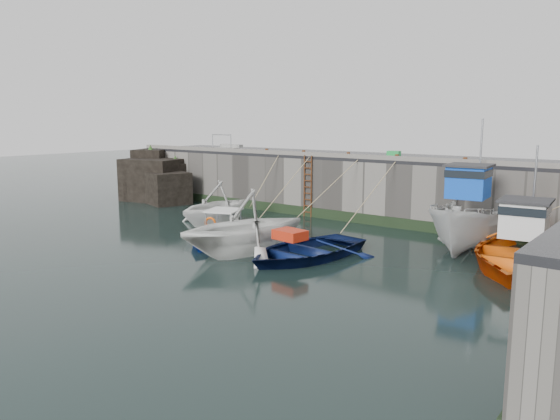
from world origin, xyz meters
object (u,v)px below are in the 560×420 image
Objects in this scene: fish_crate at (394,154)px; bollard_a at (267,151)px; bollard_e at (465,160)px; boat_near_white at (216,224)px; bollard_c at (348,155)px; bollard_d at (397,157)px; boat_near_blue at (219,241)px; ladder at (308,186)px; boat_near_navy at (305,257)px; boat_near_blacktrim at (245,253)px; boat_far_white at (470,222)px; boat_far_orange at (525,252)px; bollard_b at (304,153)px.

bollard_a is at bearing -171.81° from fish_crate.
boat_near_white is at bearing -155.73° from bollard_e.
bollard_c is 1.00× the size of bollard_d.
fish_crate is at bearing 14.76° from bollard_a.
boat_near_blue is 7.44× the size of fish_crate.
bollard_a is at bearing 173.62° from ladder.
boat_near_navy is at bearing -23.87° from boat_near_white.
boat_near_blacktrim is 18.70× the size of bollard_c.
bollard_a and bollard_e have the same top height.
boat_far_orange is at bearing -37.03° from boat_far_white.
bollard_e is (3.23, 7.37, 3.30)m from boat_near_navy.
fish_crate is 7.01m from bollard_a.
boat_near_navy is 7.70m from boat_far_orange.
ladder is 11.43× the size of bollard_b.
bollard_a is 2.50m from bollard_b.
boat_far_orange is 9.87m from fish_crate.
boat_near_navy is 19.16× the size of bollard_c.
fish_crate is at bearing 48.49° from bollard_c.
boat_near_blacktrim is 10.05m from boat_far_orange.
bollard_e is (-3.50, 3.66, 2.82)m from boat_far_orange.
bollard_a reaches higher than boat_near_blue.
boat_far_white is (6.48, 6.09, 1.03)m from boat_near_blacktrim.
boat_near_blue is at bearing -117.02° from fish_crate.
boat_near_blacktrim is at bearing -69.57° from bollard_b.
boat_near_white is 3.84m from boat_near_blue.
boat_near_navy is at bearing -90.22° from bollard_d.
bollard_d is at bearing 4.00° from ladder.
bollard_b is at bearing 128.82° from boat_near_blacktrim.
boat_near_blacktrim is at bearing -105.13° from bollard_d.
boat_far_orange is 12.86m from bollard_b.
bollard_c and bollard_d have the same top height.
bollard_b reaches higher than boat_near_navy.
bollard_b is at bearing 180.00° from bollard_e.
bollard_d reaches higher than boat_near_blacktrim.
bollard_b is 5.30m from bollard_d.
ladder is at bearing 158.66° from boat_far_orange.
boat_near_blacktrim is 0.68× the size of boat_far_orange.
boat_far_white is 23.26× the size of bollard_b.
bollard_e is at bearing 0.00° from bollard_a.
bollard_c reaches higher than boat_near_blacktrim.
boat_far_orange is 27.45× the size of bollard_d.
bollard_c is 2.60m from bollard_d.
bollard_c is 5.80m from bollard_e.
bollard_e is (5.80, 0.00, 0.00)m from bollard_c.
bollard_b and bollard_e have the same top height.
ladder is 11.43× the size of bollard_d.
boat_near_navy is at bearing -70.76° from bollard_c.
bollard_b is at bearing 180.00° from bollard_c.
fish_crate is at bearing 49.27° from boat_near_blue.
boat_far_white is (4.28, 5.21, 1.03)m from boat_near_navy.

